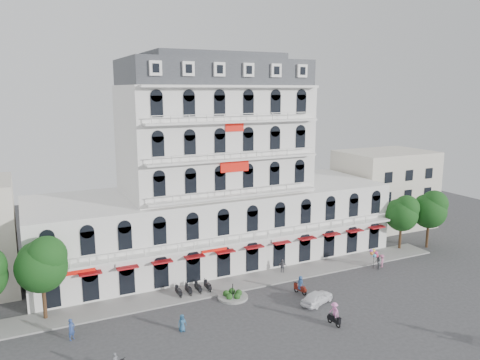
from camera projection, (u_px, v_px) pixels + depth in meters
name	position (u px, v px, depth m)	size (l,w,h in m)	color
ground	(287.00, 317.00, 45.00)	(120.00, 120.00, 0.00)	#38383A
sidewalk	(246.00, 282.00, 52.95)	(53.00, 4.00, 0.16)	gray
main_building	(214.00, 182.00, 59.03)	(45.00, 15.00, 25.80)	silver
flank_building_east	(384.00, 189.00, 74.28)	(14.00, 10.00, 12.00)	beige
traffic_island	(233.00, 296.00, 48.99)	(3.20, 3.20, 1.60)	gray
parked_scooter_row	(193.00, 294.00, 50.10)	(4.40, 1.80, 1.10)	black
tree_west_inner	(42.00, 263.00, 43.42)	(4.76, 4.76, 8.25)	#382314
tree_east_inner	(402.00, 212.00, 63.04)	(4.40, 4.37, 7.57)	#382314
tree_east_outer	(430.00, 208.00, 63.79)	(4.65, 4.65, 8.05)	#382314
parked_car	(317.00, 297.00, 47.65)	(1.61, 4.01, 1.36)	white
rider_east	(300.00, 285.00, 49.91)	(0.79, 1.66, 2.02)	maroon
rider_center	(334.00, 313.00, 43.20)	(0.78, 1.70, 2.26)	black
pedestrian_left	(182.00, 323.00, 42.19)	(0.79, 0.51, 1.61)	#2A567E
pedestrian_mid	(283.00, 266.00, 55.42)	(1.03, 0.43, 1.76)	#5B5B63
pedestrian_right	(382.00, 261.00, 57.40)	(1.05, 0.60, 1.63)	#CB6B97
pedestrian_far	(71.00, 329.00, 40.71)	(0.71, 0.47, 1.95)	navy
balloon_vendor	(377.00, 259.00, 56.73)	(1.52, 1.39, 2.45)	slate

